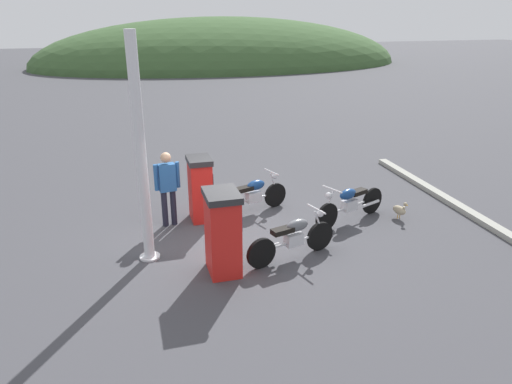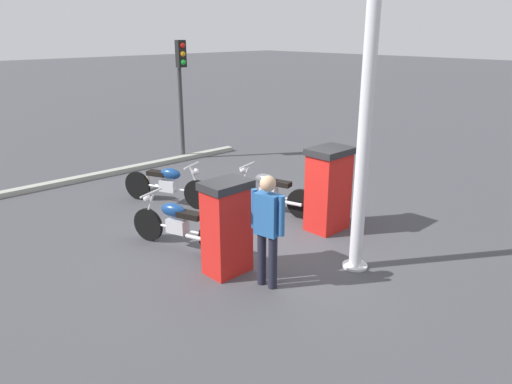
% 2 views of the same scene
% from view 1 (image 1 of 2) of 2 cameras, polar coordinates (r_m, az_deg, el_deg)
% --- Properties ---
extents(ground_plane, '(120.00, 120.00, 0.00)m').
position_cam_1_polar(ground_plane, '(10.17, -2.50, -5.63)').
color(ground_plane, '#424247').
extents(fuel_pump_near, '(0.65, 0.80, 1.58)m').
position_cam_1_polar(fuel_pump_near, '(8.64, -3.97, -4.80)').
color(fuel_pump_near, red).
rests_on(fuel_pump_near, ground).
extents(fuel_pump_far, '(0.57, 0.73, 1.48)m').
position_cam_1_polar(fuel_pump_far, '(10.91, -6.65, 0.43)').
color(fuel_pump_far, red).
rests_on(fuel_pump_far, ground).
extents(motorcycle_near_pump, '(1.93, 0.73, 0.94)m').
position_cam_1_polar(motorcycle_near_pump, '(9.26, 4.44, -5.43)').
color(motorcycle_near_pump, black).
rests_on(motorcycle_near_pump, ground).
extents(motorcycle_far_pump, '(1.91, 0.81, 0.94)m').
position_cam_1_polar(motorcycle_far_pump, '(11.29, -0.40, -0.34)').
color(motorcycle_far_pump, black).
rests_on(motorcycle_far_pump, ground).
extents(motorcycle_extra, '(2.03, 0.95, 0.96)m').
position_cam_1_polar(motorcycle_extra, '(10.99, 11.16, -1.26)').
color(motorcycle_extra, black).
rests_on(motorcycle_extra, ground).
extents(attendant_person, '(0.58, 0.26, 1.70)m').
position_cam_1_polar(attendant_person, '(10.62, -10.53, 0.93)').
color(attendant_person, '#1E1E2D').
rests_on(attendant_person, ground).
extents(wandering_duck, '(0.27, 0.45, 0.45)m').
position_cam_1_polar(wandering_duck, '(11.55, 16.79, -2.04)').
color(wandering_duck, tan).
rests_on(wandering_duck, ground).
extents(canopy_support_pole, '(0.40, 0.40, 4.26)m').
position_cam_1_polar(canopy_support_pole, '(8.90, -13.57, 4.06)').
color(canopy_support_pole, silver).
rests_on(canopy_support_pole, ground).
extents(road_edge_kerb, '(0.47, 8.05, 0.12)m').
position_cam_1_polar(road_edge_kerb, '(12.56, 23.43, -1.83)').
color(road_edge_kerb, '#9E9E93').
rests_on(road_edge_kerb, ground).
extents(distant_hill_main, '(32.46, 17.46, 8.12)m').
position_cam_1_polar(distant_hill_main, '(44.32, -4.00, 14.96)').
color(distant_hill_main, '#38562D').
rests_on(distant_hill_main, ground).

